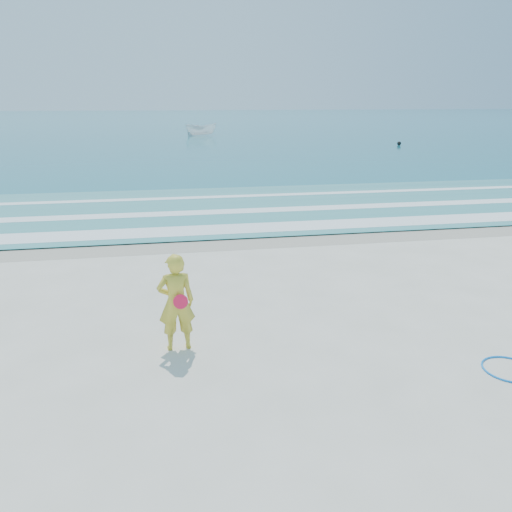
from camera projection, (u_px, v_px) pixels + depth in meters
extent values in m
plane|color=silver|center=(274.00, 387.00, 8.21)|extent=(400.00, 400.00, 0.00)
cube|color=#B2A893|center=(217.00, 241.00, 16.65)|extent=(400.00, 2.40, 0.00)
cube|color=#19727F|center=(170.00, 120.00, 106.70)|extent=(400.00, 190.00, 0.04)
cube|color=#59B7AD|center=(205.00, 208.00, 21.33)|extent=(400.00, 10.00, 0.01)
cube|color=white|center=(213.00, 230.00, 17.85)|extent=(400.00, 1.40, 0.01)
cube|color=white|center=(206.00, 212.00, 20.57)|extent=(400.00, 0.90, 0.01)
cube|color=white|center=(200.00, 197.00, 23.67)|extent=(400.00, 0.60, 0.01)
torus|color=#0C79DE|center=(509.00, 369.00, 8.72)|extent=(1.14, 1.14, 0.03)
imported|color=white|center=(201.00, 129.00, 62.83)|extent=(4.16, 2.19, 1.53)
sphere|color=black|center=(399.00, 143.00, 49.91)|extent=(0.39, 0.39, 0.39)
imported|color=gold|center=(176.00, 302.00, 9.22)|extent=(0.72, 0.51, 1.88)
cylinder|color=#FA1640|center=(181.00, 302.00, 9.04)|extent=(0.27, 0.08, 0.27)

